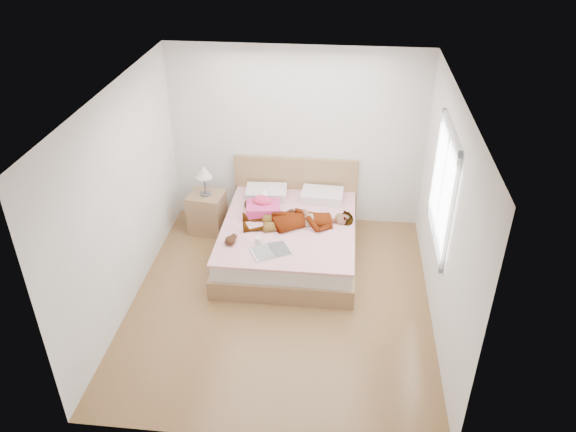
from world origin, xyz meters
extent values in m
plane|color=#513519|center=(0.00, 0.00, 0.00)|extent=(4.00, 4.00, 0.00)
imported|color=white|center=(0.13, 0.98, 0.61)|extent=(1.57, 0.84, 0.21)
ellipsoid|color=black|center=(-0.44, 1.43, 0.55)|extent=(0.60, 0.66, 0.08)
cube|color=silver|center=(-0.37, 1.38, 0.71)|extent=(0.07, 0.11, 0.06)
plane|color=white|center=(0.00, 0.00, 2.60)|extent=(4.00, 4.00, 0.00)
plane|color=silver|center=(0.00, 2.00, 1.30)|extent=(3.60, 0.00, 3.60)
plane|color=beige|center=(0.00, -2.00, 1.30)|extent=(3.60, 0.00, 3.60)
plane|color=beige|center=(-1.80, 0.00, 1.30)|extent=(0.00, 4.00, 4.00)
plane|color=white|center=(1.80, 0.00, 1.30)|extent=(0.00, 4.00, 4.00)
cube|color=white|center=(1.78, 0.30, 1.50)|extent=(0.02, 1.10, 1.30)
cube|color=silver|center=(1.78, -0.28, 1.50)|extent=(0.04, 0.06, 1.42)
cube|color=silver|center=(1.78, 0.88, 1.50)|extent=(0.04, 0.06, 1.42)
cube|color=silver|center=(1.78, 0.30, 0.82)|extent=(0.04, 1.22, 0.06)
cube|color=silver|center=(1.78, 0.30, 2.18)|extent=(0.04, 1.22, 0.06)
cube|color=silver|center=(1.77, 0.30, 1.50)|extent=(0.03, 0.04, 1.30)
cube|color=brown|center=(0.00, 0.95, 0.13)|extent=(1.78, 2.08, 0.26)
cube|color=silver|center=(0.00, 0.95, 0.37)|extent=(1.70, 2.00, 0.22)
cube|color=white|center=(0.00, 0.95, 0.49)|extent=(1.74, 2.04, 0.03)
cube|color=olive|center=(0.00, 1.96, 0.50)|extent=(1.80, 0.07, 1.00)
cube|color=white|center=(-0.40, 1.67, 0.57)|extent=(0.61, 0.44, 0.13)
cube|color=silver|center=(0.40, 1.67, 0.57)|extent=(0.60, 0.43, 0.13)
cube|color=#EC4098|center=(-0.38, 1.19, 0.58)|extent=(0.49, 0.42, 0.15)
ellipsoid|color=#E03C5F|center=(-0.40, 1.25, 0.68)|extent=(0.31, 0.26, 0.13)
cube|color=white|center=(-0.15, 0.30, 0.52)|extent=(0.56, 0.49, 0.01)
cube|color=white|center=(-0.26, 0.25, 0.53)|extent=(0.35, 0.39, 0.02)
cube|color=#262626|center=(-0.04, 0.36, 0.53)|extent=(0.35, 0.39, 0.02)
cylinder|color=white|center=(-0.33, 0.46, 0.55)|extent=(0.10, 0.10, 0.09)
torus|color=white|center=(-0.29, 0.47, 0.56)|extent=(0.06, 0.03, 0.06)
cylinder|color=black|center=(-0.33, 0.46, 0.59)|extent=(0.09, 0.09, 0.00)
ellipsoid|color=black|center=(-0.68, 0.41, 0.57)|extent=(0.18, 0.19, 0.11)
ellipsoid|color=beige|center=(-0.68, 0.40, 0.57)|extent=(0.09, 0.10, 0.05)
sphere|color=#311E0D|center=(-0.65, 0.49, 0.57)|extent=(0.08, 0.08, 0.08)
sphere|color=pink|center=(-0.66, 0.52, 0.59)|extent=(0.03, 0.03, 0.03)
sphere|color=pink|center=(-0.61, 0.50, 0.59)|extent=(0.03, 0.03, 0.03)
ellipsoid|color=black|center=(-0.73, 0.40, 0.54)|extent=(0.05, 0.06, 0.03)
ellipsoid|color=#33150E|center=(-0.65, 0.36, 0.54)|extent=(0.05, 0.06, 0.03)
cube|color=olive|center=(-1.24, 1.49, 0.29)|extent=(0.53, 0.48, 0.59)
cylinder|color=#525252|center=(-1.24, 1.49, 0.60)|extent=(0.17, 0.17, 0.02)
cylinder|color=#4C4C4C|center=(-1.24, 1.49, 0.75)|extent=(0.03, 0.03, 0.30)
cone|color=silver|center=(-1.24, 1.49, 0.95)|extent=(0.26, 0.26, 0.17)
camera|label=1|loc=(0.66, -5.30, 4.45)|focal=35.00mm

